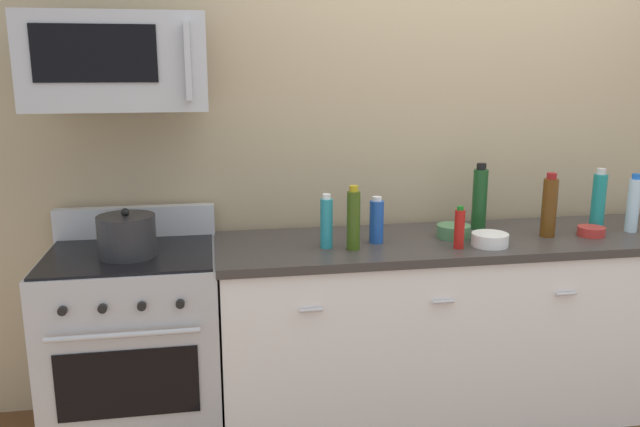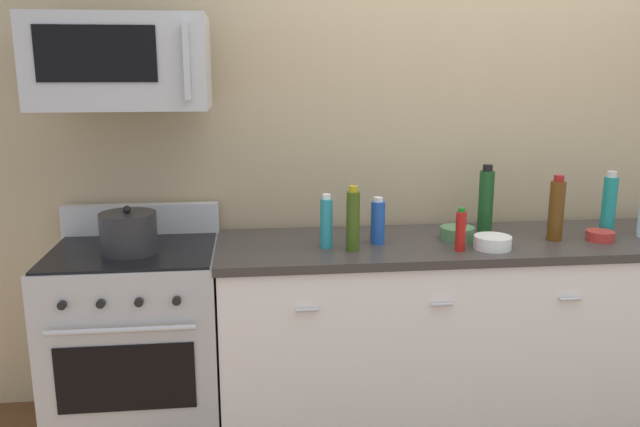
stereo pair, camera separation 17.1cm
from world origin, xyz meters
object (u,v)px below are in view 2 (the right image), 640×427
bottle_olive_oil (353,220)px  stockpot (129,233)px  bottle_hot_sauce_red (461,230)px  microwave (121,62)px  bowl_white_ceramic (493,242)px  bottle_wine_green (486,200)px  range_oven (138,342)px  bottle_wine_amber (556,210)px  bowl_green_glaze (457,233)px  bowl_red_small (600,235)px  bottle_dish_soap (326,222)px  bottle_sparkling_teal (609,205)px  bottle_soda_blue (378,222)px

bottle_olive_oil → stockpot: bearing=176.2°
bottle_hot_sauce_red → microwave: bearing=171.4°
microwave → bowl_white_ceramic: (1.63, -0.21, -0.80)m
bottle_wine_green → stockpot: size_ratio=1.36×
range_oven → bottle_wine_amber: bottle_wine_amber is taller
bottle_olive_oil → stockpot: (-1.00, 0.07, -0.05)m
bottle_wine_amber → bowl_green_glaze: bottle_wine_amber is taller
bottle_hot_sauce_red → bowl_red_small: 0.74m
bowl_white_ceramic → bowl_red_small: bowl_white_ceramic is taller
bowl_green_glaze → bowl_red_small: bearing=-7.1°
range_oven → bottle_wine_green: (1.71, 0.14, 0.61)m
bottle_dish_soap → bowl_red_small: bottle_dish_soap is taller
bottle_wine_green → bottle_olive_oil: 0.76m
bottle_sparkling_teal → bowl_green_glaze: (-0.76, 0.00, -0.12)m
bottle_sparkling_teal → bowl_green_glaze: bearing=179.9°
range_oven → bowl_red_small: size_ratio=8.16×
bottle_olive_oil → bowl_white_ceramic: bearing=-4.1°
bowl_red_small → stockpot: stockpot is taller
bottle_soda_blue → bottle_olive_oil: 0.17m
bowl_red_small → stockpot: size_ratio=0.53×
range_oven → bottle_hot_sauce_red: (1.48, -0.18, 0.54)m
bottle_wine_green → range_oven: bearing=-175.2°
range_oven → bottle_dish_soap: size_ratio=4.27×
bottle_hot_sauce_red → bottle_olive_oil: bottle_olive_oil is taller
microwave → stockpot: microwave is taller
bowl_green_glaze → bowl_red_small: bowl_green_glaze is taller
range_oven → microwave: size_ratio=1.44×
bottle_hot_sauce_red → bowl_green_glaze: bottle_hot_sauce_red is taller
range_oven → bottle_sparkling_teal: bearing=0.1°
bottle_wine_amber → bowl_white_ceramic: bearing=-162.2°
bottle_sparkling_teal → microwave: bearing=178.9°
bottle_dish_soap → bowl_red_small: bearing=-0.7°
bowl_green_glaze → stockpot: size_ratio=0.65×
bottle_sparkling_teal → bowl_white_ceramic: (-0.65, -0.17, -0.12)m
bottle_dish_soap → bottle_wine_amber: bottle_wine_amber is taller
microwave → bowl_green_glaze: microwave is taller
bottle_sparkling_teal → bowl_white_ceramic: size_ratio=1.88×
bottle_sparkling_teal → bottle_soda_blue: (-1.15, -0.02, -0.05)m
bottle_hot_sauce_red → bottle_soda_blue: bottle_soda_blue is taller
bottle_sparkling_teal → bottle_soda_blue: bearing=-178.9°
bowl_red_small → stockpot: 2.20m
microwave → bottle_hot_sauce_red: (1.48, -0.22, -0.74)m
microwave → bottle_wine_amber: 2.10m
bowl_green_glaze → stockpot: bearing=-177.9°
microwave → bowl_red_small: (2.20, -0.13, -0.81)m
range_oven → bowl_green_glaze: size_ratio=6.57×
bottle_sparkling_teal → bottle_wine_amber: bearing=-169.4°
bottle_wine_amber → bottle_hot_sauce_red: bearing=-166.1°
bowl_white_ceramic → bottle_dish_soap: bearing=172.3°
bowl_green_glaze → bottle_dish_soap: bearing=-174.0°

